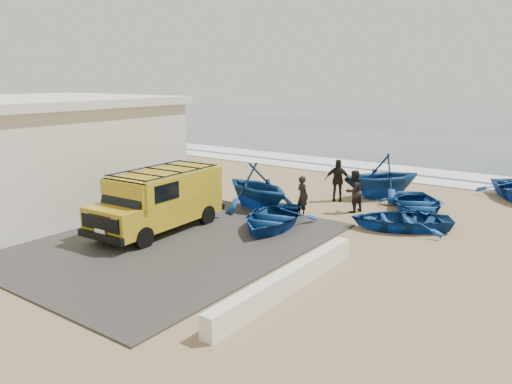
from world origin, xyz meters
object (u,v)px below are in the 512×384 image
Objects in this scene: boat_near_right at (400,219)px; fisherman_back at (337,180)px; boat_mid_left at (256,186)px; fisherman_middle at (354,191)px; boat_mid_right at (416,204)px; fisherman_front at (303,196)px; van at (160,198)px; parapet at (288,280)px; boat_near_left at (272,218)px; boat_far_left at (382,176)px; building at (32,153)px.

boat_near_right is 4.30m from fisherman_back.
fisherman_middle is (3.30, 1.77, -0.09)m from boat_mid_left.
fisherman_front is (-3.35, -2.79, 0.39)m from boat_mid_right.
van is 4.30m from boat_mid_left.
van is 1.47× the size of boat_near_right.
boat_near_right is 3.62m from fisherman_front.
van is (-6.11, 1.67, 0.84)m from parapet.
boat_near_right is at bearing 34.10° from van.
boat_mid_right is (3.39, 4.77, 0.00)m from boat_near_left.
boat_near_left is 1.04× the size of boat_mid_left.
boat_mid_right is at bearing -3.73° from boat_far_left.
boat_mid_left is (-5.55, -0.69, 0.56)m from boat_near_right.
fisherman_back is (-3.18, 8.87, 0.61)m from parapet.
van reaches higher than boat_mid_right.
building reaches higher than parapet.
boat_mid_left is at bearing 131.41° from parapet.
building reaches higher than boat_mid_right.
van is at bearing -79.95° from boat_far_left.
parapet is 1.22× the size of van.
boat_mid_right is 2.41m from fisherman_middle.
building is 2.81× the size of boat_near_right.
boat_mid_left is at bearing -89.42° from boat_far_left.
fisherman_back is (2.93, 7.20, -0.23)m from van.
boat_mid_left is 1.95× the size of fisherman_back.
fisherman_middle is (-2.25, 1.08, 0.47)m from boat_near_right.
fisherman_middle is at bearing -44.36° from boat_mid_left.
boat_near_right is 2.54m from fisherman_middle.
fisherman_front is (2.94, 4.35, -0.35)m from van.
van is at bearing -137.70° from fisherman_back.
building is at bearing -176.22° from boat_mid_right.
fisherman_middle reaches higher than parapet.
boat_near_left is 6.63m from boat_far_left.
boat_near_right is 0.97× the size of boat_mid_left.
boat_far_left is at bearing 61.91° from van.
van is 3.22× the size of fisherman_front.
fisherman_middle is 0.93× the size of fisherman_back.
boat_near_left is at bearing -115.43° from boat_mid_left.
boat_mid_left is (-1.96, 1.82, 0.54)m from boat_near_left.
parapet is 6.39m from van.
fisherman_middle is (1.30, 1.61, 0.06)m from fisherman_front.
fisherman_front is 2.85m from fisherman_back.
boat_near_left is 0.99× the size of boat_mid_right.
van is 1.37× the size of boat_far_left.
van is 3.82m from boat_near_left.
fisherman_front is (-1.24, -4.50, -0.19)m from boat_far_left.
fisherman_back is at bearing 109.75° from parapet.
boat_mid_right is at bearing -117.57° from fisherman_front.
boat_far_left is 2.90m from fisherman_middle.
boat_far_left is (4.19, 8.85, -0.16)m from van.
building is at bearing 140.92° from boat_mid_left.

